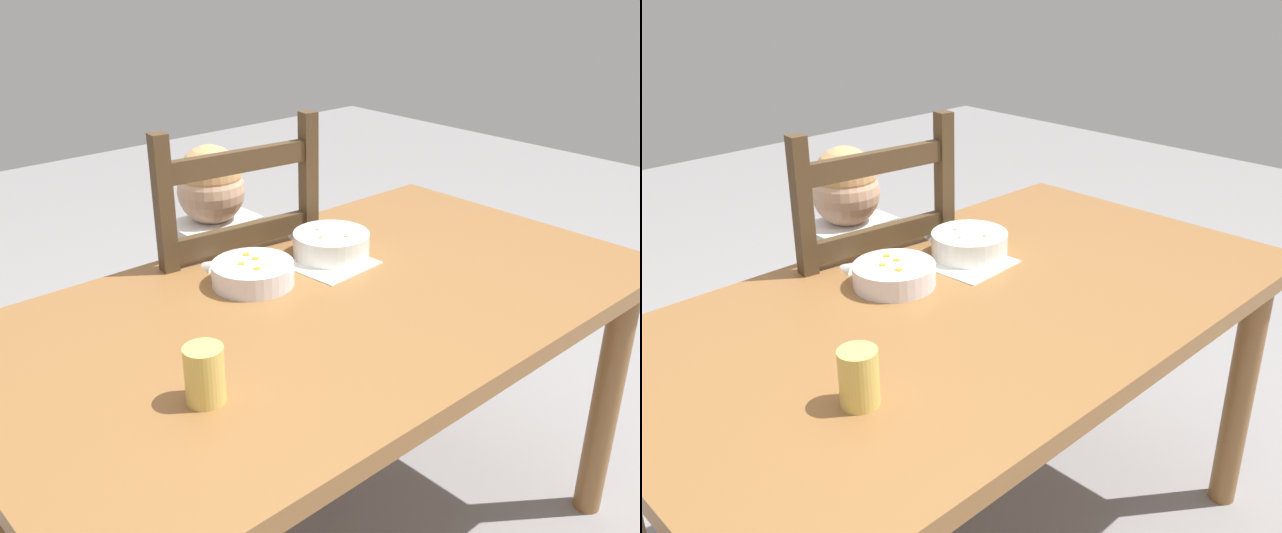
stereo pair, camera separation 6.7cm
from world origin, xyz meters
TOP-DOWN VIEW (x-y plane):
  - dining_table at (0.00, 0.00)m, footprint 1.45×0.82m
  - dining_chair at (0.04, 0.45)m, footprint 0.47×0.47m
  - child_figure at (0.04, 0.45)m, footprint 0.32×0.31m
  - bowl_of_peas at (0.16, 0.16)m, footprint 0.18×0.18m
  - bowl_of_carrots at (-0.07, 0.16)m, footprint 0.18×0.18m
  - spoon at (0.01, 0.18)m, footprint 0.14×0.05m
  - drinking_cup at (-0.39, -0.14)m, footprint 0.06×0.06m
  - paper_napkin at (0.13, 0.12)m, footprint 0.18×0.17m

SIDE VIEW (x-z plane):
  - dining_chair at x=0.04m, z-range -0.04..0.99m
  - dining_table at x=0.00m, z-range 0.26..0.99m
  - child_figure at x=0.04m, z-range 0.15..1.10m
  - paper_napkin at x=0.13m, z-range 0.72..0.73m
  - spoon at x=0.01m, z-range 0.72..0.73m
  - bowl_of_carrots at x=-0.07m, z-range 0.73..0.78m
  - bowl_of_peas at x=0.16m, z-range 0.73..0.79m
  - drinking_cup at x=-0.39m, z-range 0.72..0.82m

